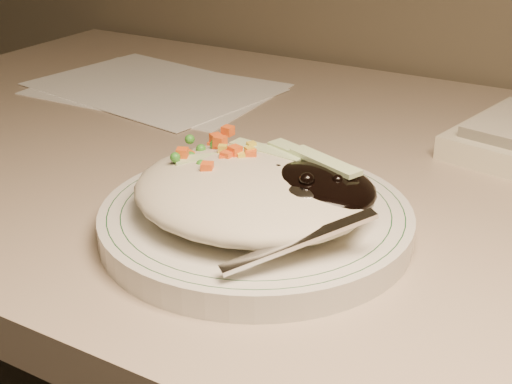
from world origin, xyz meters
The scene contains 5 objects.
desk centered at (0.00, 1.38, 0.54)m, with size 1.40×0.70×0.74m.
plate centered at (-0.06, 1.22, 0.75)m, with size 0.25×0.25×0.02m, color silver.
plate_rim centered at (-0.06, 1.22, 0.76)m, with size 0.24×0.24×0.00m.
meal centered at (-0.06, 1.22, 0.78)m, with size 0.21×0.19×0.05m.
papers centered at (-0.38, 1.49, 0.74)m, with size 0.33×0.25×0.00m.
Camera 1 is at (0.20, 0.78, 1.02)m, focal length 50.00 mm.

